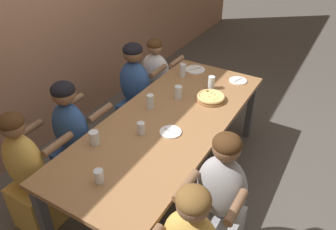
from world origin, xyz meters
TOP-DOWN VIEW (x-y plane):
  - ground_plane at (0.00, 0.00)m, footprint 18.00×18.00m
  - dining_table at (0.00, 0.00)m, footprint 2.35×0.96m
  - pizza_board_main at (0.49, -0.18)m, footprint 0.28×0.28m
  - empty_plate_a at (-0.15, -0.11)m, footprint 0.18×0.18m
  - empty_plate_b at (0.99, 0.23)m, footprint 0.22×0.22m
  - empty_plate_c at (0.99, -0.27)m, footprint 0.19×0.19m
  - drinking_glass_a at (-0.28, 0.09)m, footprint 0.06×0.06m
  - drinking_glass_b at (-0.88, 0.03)m, footprint 0.07×0.07m
  - drinking_glass_c at (-0.57, 0.33)m, footprint 0.08×0.08m
  - drinking_glass_d at (0.08, 0.23)m, footprint 0.07×0.07m
  - drinking_glass_e at (0.37, 0.10)m, footprint 0.07×0.07m
  - drinking_glass_f at (0.79, 0.28)m, footprint 0.07×0.07m
  - drinking_glass_g at (0.70, -0.09)m, footprint 0.07×0.07m
  - diner_near_midleft at (-0.46, -0.70)m, footprint 0.51×0.40m
  - diner_far_midleft at (-0.47, 0.70)m, footprint 0.51×0.40m
  - diner_far_right at (0.90, 0.70)m, footprint 0.51×0.40m
  - diner_far_midright at (0.48, 0.70)m, footprint 0.51×0.40m
  - diner_far_left at (-0.97, 0.70)m, footprint 0.51×0.40m

SIDE VIEW (x-z plane):
  - ground_plane at x=0.00m, z-range 0.00..0.00m
  - diner_far_right at x=0.90m, z-range -0.05..1.00m
  - diner_far_left at x=-0.97m, z-range -0.05..1.08m
  - diner_near_midleft at x=-0.46m, z-range -0.05..1.11m
  - diner_far_midleft at x=-0.47m, z-range -0.05..1.10m
  - diner_far_midright at x=0.48m, z-range -0.04..1.11m
  - dining_table at x=0.00m, z-range 0.30..1.05m
  - empty_plate_b at x=0.99m, z-range 0.75..0.76m
  - empty_plate_c at x=0.99m, z-range 0.75..0.76m
  - empty_plate_a at x=-0.15m, z-range 0.75..0.76m
  - pizza_board_main at x=0.49m, z-range 0.75..0.80m
  - drinking_glass_b at x=-0.88m, z-range 0.74..0.84m
  - drinking_glass_a at x=-0.28m, z-range 0.74..0.85m
  - drinking_glass_e at x=0.37m, z-range 0.74..0.87m
  - drinking_glass_c at x=-0.57m, z-range 0.75..0.86m
  - drinking_glass_d at x=0.08m, z-range 0.74..0.88m
  - drinking_glass_g at x=0.70m, z-range 0.74..0.88m
  - drinking_glass_f at x=0.79m, z-range 0.74..0.88m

